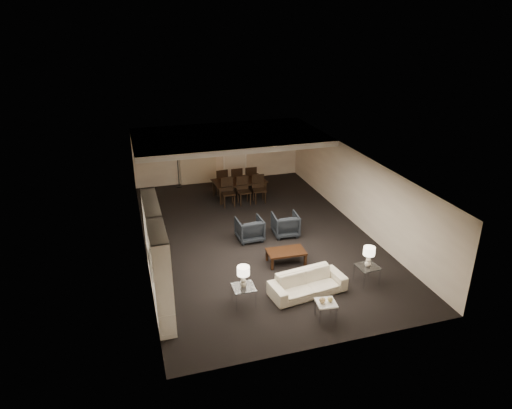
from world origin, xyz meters
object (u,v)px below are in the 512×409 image
object	(u,v)px
sofa	(308,283)
table_lamp_left	(243,277)
marble_table	(326,310)
armchair_right	(285,224)
chair_nr	(259,189)
chair_fm	(235,180)
vase_blue	(162,283)
vase_amber	(158,254)
pendant_light	(237,149)
table_lamp_right	(369,257)
floor_lamp	(178,167)
side_table_left	(244,295)
side_table_right	(367,274)
coffee_table	(286,257)
television	(156,249)
dining_table	(240,189)
chair_nl	(228,193)
chair_fr	(250,178)
armchair_left	(250,229)
chair_nm	(244,191)
chair_fl	(221,181)
floor_speaker	(160,260)

from	to	relation	value
sofa	table_lamp_left	size ratio (longest dim) A/B	3.53
marble_table	armchair_right	bearing A→B (deg)	82.23
chair_nr	chair_fm	bearing A→B (deg)	117.74
vase_blue	vase_amber	xyz separation A→B (m)	(0.00, 0.44, 0.50)
marble_table	pendant_light	bearing A→B (deg)	90.22
table_lamp_right	floor_lamp	size ratio (longest dim) A/B	0.33
vase_amber	chair_nr	distance (m)	7.42
side_table_left	side_table_right	distance (m)	3.40
coffee_table	chair_fm	xyz separation A→B (m)	(0.00, 5.87, 0.33)
armchair_right	television	world-z (taller)	television
coffee_table	chair_nr	xyz separation A→B (m)	(0.60, 4.57, 0.33)
television	vase_blue	bearing A→B (deg)	179.05
vase_amber	armchair_right	bearing A→B (deg)	36.34
armchair_right	vase_blue	bearing A→B (deg)	44.28
sofa	dining_table	world-z (taller)	dining_table
vase_amber	chair_nl	world-z (taller)	vase_amber
table_lamp_left	chair_fr	size ratio (longest dim) A/B	0.54
marble_table	chair_fr	xyz separation A→B (m)	(0.60, 8.57, 0.30)
pendant_light	coffee_table	xyz separation A→B (m)	(0.03, -5.40, -1.73)
armchair_left	chair_nm	world-z (taller)	chair_nm
armchair_right	chair_nr	size ratio (longest dim) A/B	0.77
sofa	floor_lamp	xyz separation A→B (m)	(-2.09, 8.70, 0.57)
coffee_table	vase_amber	size ratio (longest dim) A/B	6.58
dining_table	chair_fr	size ratio (longest dim) A/B	1.92
table_lamp_left	chair_fl	world-z (taller)	table_lamp_left
dining_table	chair_fm	xyz separation A→B (m)	(0.00, 0.65, 0.17)
armchair_left	pendant_light	bearing A→B (deg)	-101.02
coffee_table	chair_fl	world-z (taller)	chair_fl
side_table_right	floor_speaker	distance (m)	5.51
marble_table	television	distance (m)	4.56
coffee_table	chair_nm	world-z (taller)	chair_nm
vase_blue	chair_nm	size ratio (longest dim) A/B	0.15
table_lamp_left	vase_amber	distance (m)	2.13
floor_speaker	chair_fl	bearing A→B (deg)	45.02
chair_nl	vase_amber	bearing A→B (deg)	-114.95
armchair_left	floor_speaker	bearing A→B (deg)	26.41
table_lamp_left	chair_nm	bearing A→B (deg)	74.57
dining_table	television	bearing A→B (deg)	-129.18
coffee_table	vase_blue	bearing A→B (deg)	-152.99
armchair_right	chair_nl	xyz separation A→B (m)	(-1.20, 2.87, 0.15)
pendant_light	floor_speaker	xyz separation A→B (m)	(-3.50, -5.30, -1.30)
pendant_light	vase_blue	distance (m)	8.14
television	chair_fl	bearing A→B (deg)	-27.04
table_lamp_right	dining_table	distance (m)	7.04
chair_fm	marble_table	bearing A→B (deg)	86.66
sofa	table_lamp_right	world-z (taller)	table_lamp_right
side_table_left	chair_nl	size ratio (longest dim) A/B	0.52
side_table_left	vase_blue	xyz separation A→B (m)	(-1.94, -0.26, 0.89)
marble_table	chair_nm	distance (m)	7.27
chair_nm	chair_fm	bearing A→B (deg)	88.74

